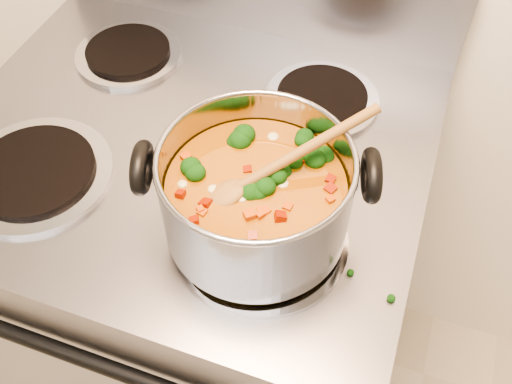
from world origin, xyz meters
TOP-DOWN VIEW (x-y plane):
  - electric_range at (-0.01, 1.16)m, footprint 0.79×0.71m
  - stockpot at (0.16, 1.02)m, footprint 0.32×0.25m
  - wooden_spoon at (0.17, 1.03)m, footprint 0.20×0.19m
  - cooktop_crumbs at (-0.01, 1.02)m, footprint 0.07×0.02m

SIDE VIEW (x-z plane):
  - electric_range at x=-0.01m, z-range -0.07..1.01m
  - cooktop_crumbs at x=-0.01m, z-range 0.92..0.93m
  - stockpot at x=0.16m, z-range 0.93..1.08m
  - wooden_spoon at x=0.17m, z-range 1.00..1.09m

